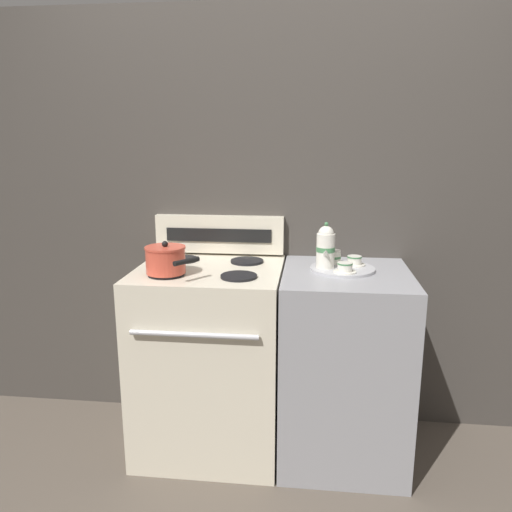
{
  "coord_description": "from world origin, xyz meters",
  "views": [
    {
      "loc": [
        0.19,
        -2.28,
        1.55
      ],
      "look_at": [
        -0.07,
        -0.05,
        1.02
      ],
      "focal_mm": 35.0,
      "sensor_mm": 36.0,
      "label": 1
    }
  ],
  "objects_px": {
    "stove": "(211,358)",
    "teacup_left": "(354,261)",
    "serving_tray": "(343,269)",
    "teapot": "(326,247)",
    "saucepan": "(166,260)",
    "teacup_right": "(345,268)",
    "creamer_jug": "(334,257)"
  },
  "relations": [
    {
      "from": "saucepan",
      "to": "teacup_right",
      "type": "height_order",
      "value": "saucepan"
    },
    {
      "from": "teapot",
      "to": "teacup_left",
      "type": "xyz_separation_m",
      "value": [
        0.14,
        0.06,
        -0.08
      ]
    },
    {
      "from": "saucepan",
      "to": "serving_tray",
      "type": "height_order",
      "value": "saucepan"
    },
    {
      "from": "teacup_left",
      "to": "teacup_right",
      "type": "bearing_deg",
      "value": -111.05
    },
    {
      "from": "teapot",
      "to": "creamer_jug",
      "type": "height_order",
      "value": "teapot"
    },
    {
      "from": "creamer_jug",
      "to": "stove",
      "type": "bearing_deg",
      "value": -169.49
    },
    {
      "from": "stove",
      "to": "teapot",
      "type": "height_order",
      "value": "teapot"
    },
    {
      "from": "saucepan",
      "to": "serving_tray",
      "type": "relative_size",
      "value": 0.86
    },
    {
      "from": "serving_tray",
      "to": "teacup_left",
      "type": "relative_size",
      "value": 2.9
    },
    {
      "from": "stove",
      "to": "creamer_jug",
      "type": "height_order",
      "value": "creamer_jug"
    },
    {
      "from": "teapot",
      "to": "teacup_right",
      "type": "bearing_deg",
      "value": -40.25
    },
    {
      "from": "serving_tray",
      "to": "teacup_left",
      "type": "distance_m",
      "value": 0.08
    },
    {
      "from": "serving_tray",
      "to": "teapot",
      "type": "height_order",
      "value": "teapot"
    },
    {
      "from": "teacup_right",
      "to": "stove",
      "type": "bearing_deg",
      "value": 175.66
    },
    {
      "from": "saucepan",
      "to": "serving_tray",
      "type": "bearing_deg",
      "value": 12.83
    },
    {
      "from": "stove",
      "to": "teacup_left",
      "type": "distance_m",
      "value": 0.86
    },
    {
      "from": "stove",
      "to": "teacup_right",
      "type": "bearing_deg",
      "value": -4.34
    },
    {
      "from": "teapot",
      "to": "teacup_right",
      "type": "xyz_separation_m",
      "value": [
        0.09,
        -0.07,
        -0.08
      ]
    },
    {
      "from": "teapot",
      "to": "creamer_jug",
      "type": "xyz_separation_m",
      "value": [
        0.04,
        0.09,
        -0.07
      ]
    },
    {
      "from": "serving_tray",
      "to": "teapot",
      "type": "bearing_deg",
      "value": -170.31
    },
    {
      "from": "serving_tray",
      "to": "teapot",
      "type": "xyz_separation_m",
      "value": [
        -0.08,
        -0.01,
        0.11
      ]
    },
    {
      "from": "creamer_jug",
      "to": "serving_tray",
      "type": "bearing_deg",
      "value": -60.1
    },
    {
      "from": "teapot",
      "to": "teacup_right",
      "type": "height_order",
      "value": "teapot"
    },
    {
      "from": "teacup_right",
      "to": "creamer_jug",
      "type": "distance_m",
      "value": 0.17
    },
    {
      "from": "stove",
      "to": "creamer_jug",
      "type": "relative_size",
      "value": 13.25
    },
    {
      "from": "stove",
      "to": "teapot",
      "type": "distance_m",
      "value": 0.8
    },
    {
      "from": "teapot",
      "to": "teacup_left",
      "type": "distance_m",
      "value": 0.17
    },
    {
      "from": "saucepan",
      "to": "teacup_left",
      "type": "relative_size",
      "value": 2.49
    },
    {
      "from": "serving_tray",
      "to": "stove",
      "type": "bearing_deg",
      "value": -176.42
    },
    {
      "from": "teacup_left",
      "to": "teacup_right",
      "type": "height_order",
      "value": "same"
    },
    {
      "from": "saucepan",
      "to": "creamer_jug",
      "type": "height_order",
      "value": "saucepan"
    },
    {
      "from": "saucepan",
      "to": "teacup_right",
      "type": "relative_size",
      "value": 2.49
    }
  ]
}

